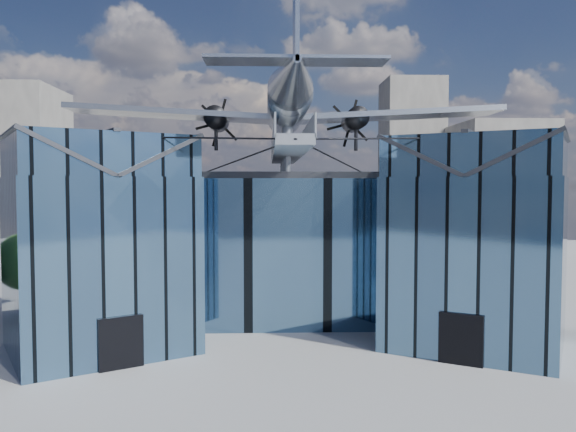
{
  "coord_description": "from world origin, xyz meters",
  "views": [
    {
      "loc": [
        -1.27,
        -32.02,
        8.98
      ],
      "look_at": [
        0.0,
        2.0,
        7.2
      ],
      "focal_mm": 35.0,
      "sensor_mm": 36.0,
      "label": 1
    }
  ],
  "objects": [
    {
      "name": "ground_plane",
      "position": [
        0.0,
        0.0,
        0.0
      ],
      "size": [
        120.0,
        120.0,
        0.0
      ],
      "primitive_type": "plane",
      "color": "gray"
    },
    {
      "name": "museum",
      "position": [
        0.0,
        5.82,
        5.54
      ],
      "size": [
        32.88,
        24.5,
        17.6
      ],
      "color": "#44688C",
      "rests_on": "ground"
    },
    {
      "name": "bg_towers",
      "position": [
        1.45,
        50.49,
        10.01
      ],
      "size": [
        77.0,
        24.5,
        26.0
      ],
      "color": "slate",
      "rests_on": "ground"
    },
    {
      "name": "tree_side_e",
      "position": [
        22.05,
        14.95,
        3.34
      ],
      "size": [
        3.19,
        3.19,
        4.93
      ],
      "rotation": [
        0.0,
        0.0,
        0.01
      ],
      "color": "#332114",
      "rests_on": "ground"
    }
  ]
}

